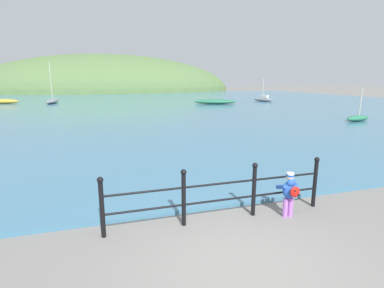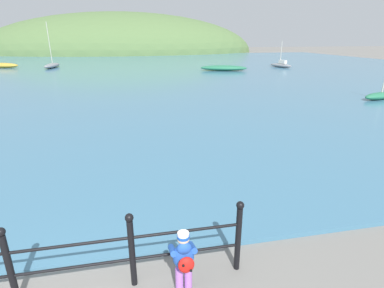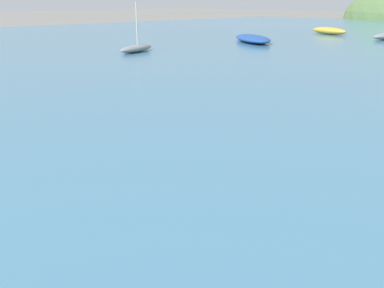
# 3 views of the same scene
# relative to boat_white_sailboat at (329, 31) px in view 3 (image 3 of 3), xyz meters

# --- Properties ---
(boat_white_sailboat) EXTENTS (3.79, 2.00, 0.56)m
(boat_white_sailboat) POSITION_rel_boat_white_sailboat_xyz_m (0.00, 0.00, 0.00)
(boat_white_sailboat) COLOR gold
(boat_white_sailboat) RESTS_ON water
(boat_far_left) EXTENTS (5.24, 4.29, 0.46)m
(boat_far_left) POSITION_rel_boat_white_sailboat_xyz_m (0.29, -9.73, -0.05)
(boat_far_left) COLOR #1E4793
(boat_far_left) RESTS_ON water
(boat_twin_mast) EXTENTS (1.67, 2.84, 2.57)m
(boat_twin_mast) POSITION_rel_boat_white_sailboat_xyz_m (-0.23, -18.67, -0.07)
(boat_twin_mast) COLOR gray
(boat_twin_mast) RESTS_ON water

